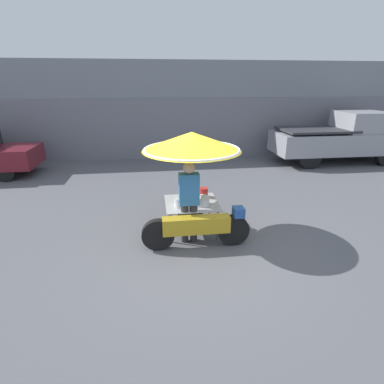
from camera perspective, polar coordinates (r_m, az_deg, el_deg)
ground_plane at (r=5.88m, az=1.41°, el=-10.62°), size 36.00×36.00×0.00m
shopfront_building at (r=13.40m, az=-4.23°, el=15.44°), size 28.00×2.06×3.81m
vendor_motorcycle_cart at (r=5.86m, az=0.07°, el=6.87°), size 2.07×1.94×2.12m
vendor_person at (r=5.73m, az=-0.57°, el=-1.26°), size 0.38×0.22×1.64m
pickup_truck at (r=13.21m, az=26.77°, el=9.17°), size 5.11×1.77×1.95m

